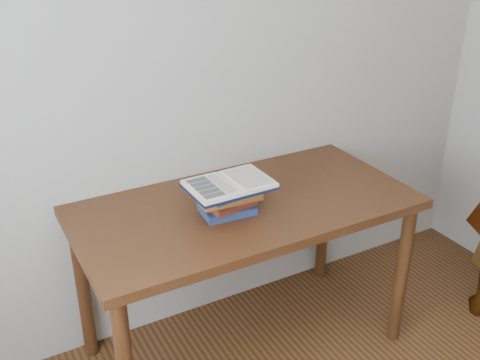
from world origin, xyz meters
TOP-DOWN VIEW (x-y plane):
  - desk at (0.11, 1.38)m, footprint 1.46×0.73m
  - book_stack at (0.01, 1.35)m, footprint 0.26×0.20m
  - open_book at (0.01, 1.32)m, footprint 0.34×0.24m

SIDE VIEW (x-z plane):
  - desk at x=0.11m, z-range 0.29..1.08m
  - book_stack at x=0.01m, z-range 0.78..0.91m
  - open_book at x=0.01m, z-range 0.91..0.93m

